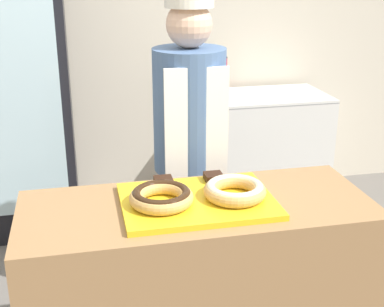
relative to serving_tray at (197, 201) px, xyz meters
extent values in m
cube|color=beige|center=(0.00, 2.13, 0.46)|extent=(8.00, 0.06, 2.70)
cube|color=#997047|center=(0.00, 0.00, -0.45)|extent=(1.42, 0.57, 0.88)
cube|color=yellow|center=(0.00, 0.00, 0.00)|extent=(0.61, 0.44, 0.02)
torus|color=tan|center=(-0.15, -0.02, 0.04)|extent=(0.25, 0.25, 0.06)
torus|color=#331E0F|center=(-0.15, -0.02, 0.06)|extent=(0.23, 0.23, 0.04)
torus|color=tan|center=(0.15, -0.02, 0.04)|extent=(0.25, 0.25, 0.06)
torus|color=beige|center=(0.15, -0.02, 0.06)|extent=(0.23, 0.23, 0.04)
cube|color=black|center=(-0.11, 0.17, 0.03)|extent=(0.08, 0.08, 0.03)
cube|color=black|center=(0.11, 0.17, 0.03)|extent=(0.08, 0.08, 0.03)
cylinder|color=#4C4C51|center=(0.09, 0.58, -0.49)|extent=(0.26, 0.26, 0.81)
cylinder|color=#4C6B99|center=(0.09, 0.58, 0.22)|extent=(0.36, 0.36, 0.61)
cube|color=white|center=(0.09, 0.42, -0.18)|extent=(0.30, 0.02, 1.27)
sphere|color=beige|center=(0.09, 0.58, 0.63)|extent=(0.22, 0.22, 0.22)
cube|color=black|center=(-0.79, 1.76, 0.07)|extent=(0.61, 0.61, 1.93)
cube|color=silver|center=(-0.79, 1.45, 0.11)|extent=(0.50, 0.02, 1.55)
cube|color=silver|center=(0.94, 1.76, -0.46)|extent=(0.86, 0.57, 0.87)
cube|color=gray|center=(0.94, 1.76, -0.05)|extent=(0.86, 0.57, 0.01)
cylinder|color=red|center=(0.67, 1.98, 0.06)|extent=(0.06, 0.06, 0.17)
cylinder|color=red|center=(0.67, 1.98, 0.18)|extent=(0.03, 0.03, 0.07)
cylinder|color=black|center=(0.67, 1.98, 0.22)|extent=(0.03, 0.03, 0.01)
cylinder|color=#2D8C38|center=(0.58, 1.94, 0.07)|extent=(0.06, 0.06, 0.19)
cylinder|color=#2D8C38|center=(0.58, 1.94, 0.20)|extent=(0.03, 0.03, 0.07)
cylinder|color=black|center=(0.58, 1.94, 0.24)|extent=(0.03, 0.03, 0.01)
camera|label=1|loc=(-0.44, -1.90, 0.91)|focal=50.00mm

